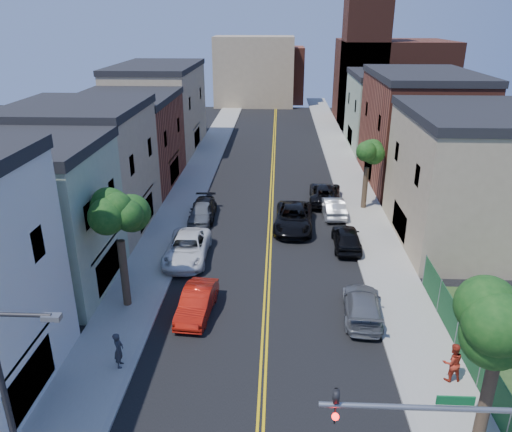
# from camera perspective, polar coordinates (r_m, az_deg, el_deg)

# --- Properties ---
(sidewalk_left) EXTENTS (3.20, 100.00, 0.15)m
(sidewalk_left) POSITION_cam_1_polar(r_m,az_deg,el_deg) (52.81, -6.70, 5.14)
(sidewalk_left) COLOR gray
(sidewalk_left) RESTS_ON ground
(sidewalk_right) EXTENTS (3.20, 100.00, 0.15)m
(sidewalk_right) POSITION_cam_1_polar(r_m,az_deg,el_deg) (52.65, 10.59, 4.86)
(sidewalk_right) COLOR gray
(sidewalk_right) RESTS_ON ground
(curb_left) EXTENTS (0.30, 100.00, 0.15)m
(curb_left) POSITION_cam_1_polar(r_m,az_deg,el_deg) (52.56, -4.81, 5.13)
(curb_left) COLOR gray
(curb_left) RESTS_ON ground
(curb_right) EXTENTS (0.30, 100.00, 0.15)m
(curb_right) POSITION_cam_1_polar(r_m,az_deg,el_deg) (52.44, 8.69, 4.91)
(curb_right) COLOR gray
(curb_right) RESTS_ON ground
(bldg_left_palegrn) EXTENTS (9.00, 8.00, 8.50)m
(bldg_left_palegrn) POSITION_cam_1_polar(r_m,az_deg,el_deg) (31.66, -24.89, -0.63)
(bldg_left_palegrn) COLOR gray
(bldg_left_palegrn) RESTS_ON ground
(bldg_left_tan_near) EXTENTS (9.00, 10.00, 9.00)m
(bldg_left_tan_near) POSITION_cam_1_polar(r_m,az_deg,el_deg) (39.28, -19.27, 4.78)
(bldg_left_tan_near) COLOR #998466
(bldg_left_tan_near) RESTS_ON ground
(bldg_left_brick) EXTENTS (9.00, 12.00, 8.00)m
(bldg_left_brick) POSITION_cam_1_polar(r_m,az_deg,el_deg) (49.41, -14.70, 8.10)
(bldg_left_brick) COLOR brown
(bldg_left_brick) RESTS_ON ground
(bldg_left_tan_far) EXTENTS (9.00, 16.00, 9.50)m
(bldg_left_tan_far) POSITION_cam_1_polar(r_m,az_deg,el_deg) (62.48, -11.11, 11.95)
(bldg_left_tan_far) COLOR #998466
(bldg_left_tan_far) RESTS_ON ground
(bldg_right_tan) EXTENTS (9.00, 12.00, 9.00)m
(bldg_right_tan) POSITION_cam_1_polar(r_m,az_deg,el_deg) (38.02, 23.31, 3.65)
(bldg_right_tan) COLOR #998466
(bldg_right_tan) RESTS_ON ground
(bldg_right_brick) EXTENTS (9.00, 14.00, 10.00)m
(bldg_right_brick) POSITION_cam_1_polar(r_m,az_deg,el_deg) (50.77, 18.20, 9.25)
(bldg_right_brick) COLOR brown
(bldg_right_brick) RESTS_ON ground
(bldg_right_palegrn) EXTENTS (9.00, 12.00, 8.50)m
(bldg_right_palegrn) POSITION_cam_1_polar(r_m,az_deg,el_deg) (64.26, 14.99, 11.44)
(bldg_right_palegrn) COLOR gray
(bldg_right_palegrn) RESTS_ON ground
(church) EXTENTS (16.20, 14.20, 22.60)m
(church) POSITION_cam_1_polar(r_m,az_deg,el_deg) (78.93, 14.71, 15.55)
(church) COLOR #4C2319
(church) RESTS_ON ground
(backdrop_left) EXTENTS (14.00, 8.00, 12.00)m
(backdrop_left) POSITION_cam_1_polar(r_m,az_deg,el_deg) (92.42, -0.21, 16.33)
(backdrop_left) COLOR #998466
(backdrop_left) RESTS_ON ground
(backdrop_center) EXTENTS (10.00, 8.00, 10.00)m
(backdrop_center) POSITION_cam_1_polar(r_m,az_deg,el_deg) (96.39, 2.38, 15.96)
(backdrop_center) COLOR brown
(backdrop_center) RESTS_ON ground
(fence_right) EXTENTS (0.04, 15.00, 1.90)m
(fence_right) POSITION_cam_1_polar(r_m,az_deg,el_deg) (25.67, 23.28, -13.80)
(fence_right) COLOR #143F1E
(fence_right) RESTS_ON sidewalk_right
(tree_left_mid) EXTENTS (5.20, 5.20, 9.29)m
(tree_left_mid) POSITION_cam_1_polar(r_m,az_deg,el_deg) (26.77, -15.83, 2.04)
(tree_left_mid) COLOR #37291B
(tree_left_mid) RESTS_ON sidewalk_left
(tree_right_corner) EXTENTS (5.80, 5.80, 10.35)m
(tree_right_corner) POSITION_cam_1_polar(r_m,az_deg,el_deg) (17.66, 27.33, -7.86)
(tree_right_corner) COLOR #37291B
(tree_right_corner) RESTS_ON sidewalk_right
(tree_right_far) EXTENTS (4.40, 4.40, 8.03)m
(tree_right_far) POSITION_cam_1_polar(r_m,az_deg,el_deg) (41.65, 12.91, 8.21)
(tree_right_far) COLOR #37291B
(tree_right_far) RESTS_ON sidewalk_right
(street_lamp) EXTENTS (2.14, 0.25, 8.00)m
(street_lamp) POSITION_cam_1_polar(r_m,az_deg,el_deg) (16.98, -26.06, -19.59)
(street_lamp) COLOR black
(street_lamp) RESTS_ON sidewalk_left
(red_sedan) EXTENTS (1.95, 4.64, 1.49)m
(red_sedan) POSITION_cam_1_polar(r_m,az_deg,el_deg) (27.79, -6.83, -9.86)
(red_sedan) COLOR #B0170B
(red_sedan) RESTS_ON ground
(white_pickup) EXTENTS (2.83, 5.98, 1.65)m
(white_pickup) POSITION_cam_1_polar(r_m,az_deg,el_deg) (33.71, -7.95, -3.69)
(white_pickup) COLOR silver
(white_pickup) RESTS_ON ground
(grey_car_left) EXTENTS (1.91, 4.47, 1.51)m
(grey_car_left) POSITION_cam_1_polar(r_m,az_deg,el_deg) (39.73, -6.29, 0.38)
(grey_car_left) COLOR slate
(grey_car_left) RESTS_ON ground
(black_car_left) EXTENTS (2.15, 4.92, 1.41)m
(black_car_left) POSITION_cam_1_polar(r_m,az_deg,el_deg) (40.44, -6.11, 0.71)
(black_car_left) COLOR black
(black_car_left) RESTS_ON ground
(grey_car_right) EXTENTS (2.44, 5.14, 1.45)m
(grey_car_right) POSITION_cam_1_polar(r_m,az_deg,el_deg) (28.00, 12.17, -10.04)
(grey_car_right) COLOR slate
(grey_car_right) RESTS_ON ground
(black_car_right) EXTENTS (1.94, 4.69, 1.59)m
(black_car_right) POSITION_cam_1_polar(r_m,az_deg,el_deg) (35.60, 10.43, -2.46)
(black_car_right) COLOR black
(black_car_right) RESTS_ON ground
(silver_car_right) EXTENTS (1.95, 4.77, 1.54)m
(silver_car_right) POSITION_cam_1_polar(r_m,az_deg,el_deg) (41.23, 8.82, 1.10)
(silver_car_right) COLOR #B1B4B9
(silver_car_right) RESTS_ON ground
(dark_car_right_far) EXTENTS (3.11, 6.07, 1.64)m
(dark_car_right_far) POSITION_cam_1_polar(r_m,az_deg,el_deg) (44.02, 7.97, 2.60)
(dark_car_right_far) COLOR black
(dark_car_right_far) RESTS_ON ground
(black_suv_lane) EXTENTS (3.25, 6.40, 1.73)m
(black_suv_lane) POSITION_cam_1_polar(r_m,az_deg,el_deg) (38.27, 4.37, -0.23)
(black_suv_lane) COLOR black
(black_suv_lane) RESTS_ON ground
(pedestrian_left) EXTENTS (0.49, 0.69, 1.78)m
(pedestrian_left) POSITION_cam_1_polar(r_m,az_deg,el_deg) (24.52, -15.56, -14.66)
(pedestrian_left) COLOR #292A31
(pedestrian_left) RESTS_ON sidewalk_left
(pedestrian_right) EXTENTS (1.02, 0.85, 1.89)m
(pedestrian_right) POSITION_cam_1_polar(r_m,az_deg,el_deg) (24.52, 21.70, -15.41)
(pedestrian_right) COLOR #A02818
(pedestrian_right) RESTS_ON sidewalk_right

